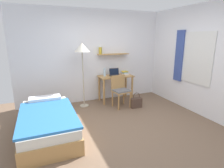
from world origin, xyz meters
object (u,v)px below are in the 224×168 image
standing_lamp (82,51)px  book_stack (125,73)px  water_bottle (105,72)px  handbag (136,102)px  desk_chair (120,89)px  desk (116,81)px  laptop (115,74)px  bed (48,123)px

standing_lamp → book_stack: bearing=5.5°
water_bottle → handbag: 1.22m
desk_chair → book_stack: 0.71m
book_stack → handbag: size_ratio=0.56×
desk → laptop: (-0.03, 0.01, 0.21)m
standing_lamp → bed: bearing=-129.9°
desk_chair → water_bottle: size_ratio=3.74×
water_bottle → desk_chair: bearing=-63.7°
handbag → water_bottle: bearing=128.3°
laptop → book_stack: laptop is taller
book_stack → bed: bearing=-150.0°
standing_lamp → handbag: 1.96m
laptop → book_stack: 0.33m
desk_chair → laptop: bearing=85.0°
bed → book_stack: bearing=30.0°
desk → handbag: (0.29, -0.73, -0.46)m
desk_chair → standing_lamp: 1.42m
bed → handbag: size_ratio=4.48×
desk → desk_chair: 0.50m
bed → handbag: bearing=13.9°
desk_chair → bed: bearing=-157.0°
handbag → desk_chair: bearing=144.3°
desk → water_bottle: bearing=173.4°
desk → desk_chair: size_ratio=1.15×
desk → desk_chair: desk_chair is taller
standing_lamp → laptop: size_ratio=5.60×
desk → handbag: bearing=-68.8°
bed → laptop: laptop is taller
bed → book_stack: size_ratio=8.03×
desk_chair → laptop: 0.60m
standing_lamp → laptop: bearing=6.7°
desk → water_bottle: size_ratio=4.30×
desk → standing_lamp: size_ratio=0.57×
desk → water_bottle: water_bottle is taller
water_bottle → book_stack: water_bottle is taller
bed → handbag: (2.27, 0.56, -0.10)m
desk_chair → laptop: size_ratio=2.79×
desk_chair → standing_lamp: bearing=157.3°
bed → laptop: (1.96, 1.31, 0.57)m
standing_lamp → handbag: standing_lamp is taller
desk → desk_chair: (-0.07, -0.48, -0.12)m
book_stack → handbag: 1.01m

